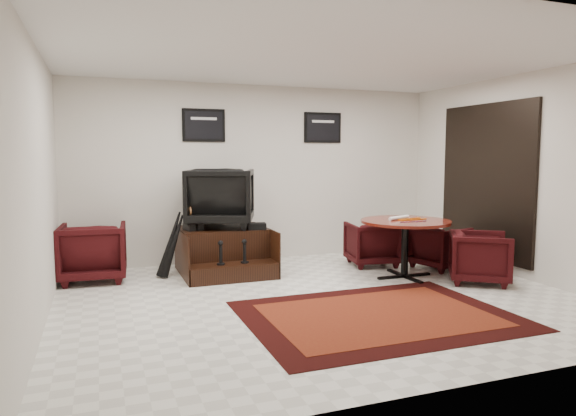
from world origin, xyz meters
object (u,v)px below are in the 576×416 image
object	(u,v)px
meeting_table	(405,227)
armchair_side	(93,249)
shine_podium	(223,252)
shine_chair	(221,195)
table_chair_back	(372,241)
table_chair_corner	(480,255)
table_chair_window	(440,245)

from	to	relation	value
meeting_table	armchair_side	bearing A→B (deg)	162.16
shine_podium	shine_chair	distance (m)	0.83
shine_podium	table_chair_back	bearing A→B (deg)	-8.49
meeting_table	table_chair_corner	bearing A→B (deg)	-38.00
shine_podium	table_chair_back	xyz separation A→B (m)	(2.26, -0.34, 0.07)
table_chair_window	table_chair_corner	distance (m)	0.92
armchair_side	table_chair_corner	xyz separation A→B (m)	(4.82, -1.90, -0.06)
shine_podium	shine_chair	world-z (taller)	shine_chair
table_chair_window	armchair_side	bearing A→B (deg)	63.92
shine_chair	armchair_side	bearing A→B (deg)	20.56
shine_podium	meeting_table	world-z (taller)	meeting_table
shine_podium	table_chair_window	world-z (taller)	table_chair_window
meeting_table	shine_chair	bearing A→B (deg)	149.59
table_chair_back	table_chair_corner	distance (m)	1.67
table_chair_window	shine_podium	bearing A→B (deg)	59.44
armchair_side	table_chair_back	xyz separation A→B (m)	(4.02, -0.44, -0.06)
meeting_table	table_chair_corner	xyz separation A→B (m)	(0.77, -0.60, -0.33)
table_chair_corner	table_chair_back	bearing A→B (deg)	62.48
meeting_table	table_chair_window	world-z (taller)	meeting_table
meeting_table	table_chair_back	distance (m)	0.93
shine_chair	table_chair_back	xyz separation A→B (m)	(2.26, -0.47, -0.75)
table_chair_window	table_chair_corner	size ratio (longest dim) A/B	0.95
shine_podium	shine_chair	bearing A→B (deg)	90.00
meeting_table	table_chair_window	distance (m)	0.95
table_chair_back	armchair_side	bearing A→B (deg)	3.90
armchair_side	table_chair_corner	distance (m)	5.18
table_chair_back	table_chair_window	size ratio (longest dim) A/B	1.03
armchair_side	meeting_table	xyz separation A→B (m)	(4.05, -1.30, 0.28)
table_chair_back	shine_podium	bearing A→B (deg)	1.59
shine_chair	meeting_table	world-z (taller)	shine_chair
shine_podium	meeting_table	size ratio (longest dim) A/B	1.05
armchair_side	table_chair_back	size ratio (longest dim) A/B	1.17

